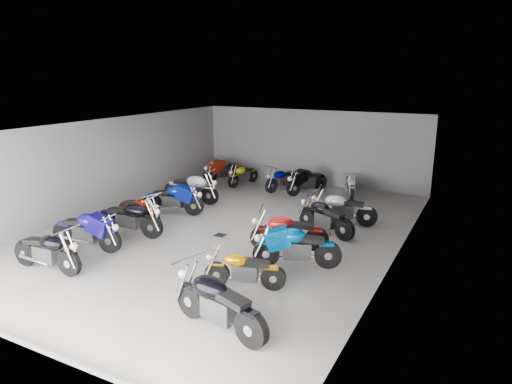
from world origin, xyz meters
TOP-DOWN VIEW (x-y plane):
  - ground at (0.00, 0.00)m, footprint 14.00×14.00m
  - wall_back at (0.00, 7.00)m, footprint 10.00×0.10m
  - wall_left at (-5.00, 0.00)m, footprint 0.10×14.00m
  - wall_right at (5.00, 0.00)m, footprint 0.10×14.00m
  - ceiling at (0.00, 0.00)m, footprint 10.00×14.00m
  - drain_grate at (0.00, -0.50)m, footprint 0.32×0.32m
  - motorcycle_left_a at (-2.40, -4.59)m, footprint 2.14×0.44m
  - motorcycle_left_b at (-2.65, -3.11)m, footprint 2.24×0.51m
  - motorcycle_left_c at (-2.39, -1.74)m, footprint 2.26×0.55m
  - motorcycle_left_d at (-2.85, -0.80)m, footprint 1.96×0.54m
  - motorcycle_left_e at (-2.55, 0.59)m, footprint 2.16×0.74m
  - motorcycle_left_f at (-2.84, 2.09)m, footprint 2.31×0.47m
  - motorcycle_right_a at (2.73, -4.94)m, footprint 2.28×0.70m
  - motorcycle_right_b at (2.29, -3.16)m, footprint 1.81×0.69m
  - motorcycle_right_c at (2.89, -1.58)m, footprint 2.09×1.03m
  - motorcycle_right_d at (2.27, -0.63)m, footprint 2.07×0.90m
  - motorcycle_right_e at (2.71, 1.12)m, footprint 2.02×0.95m
  - motorcycle_right_f at (2.91, 2.18)m, footprint 2.14×0.63m
  - motorcycle_back_a at (-3.59, 5.55)m, footprint 0.96×2.02m
  - motorcycle_back_b at (-2.46, 5.33)m, footprint 0.49×1.91m
  - motorcycle_back_c at (-0.58, 5.32)m, footprint 0.79×1.88m
  - motorcycle_back_d at (0.48, 5.31)m, footprint 1.01×2.03m
  - motorcycle_back_e at (2.16, 5.69)m, footprint 0.83×1.83m

SIDE VIEW (x-z plane):
  - ground at x=0.00m, z-range 0.00..0.00m
  - drain_grate at x=0.00m, z-range 0.00..0.01m
  - motorcycle_right_b at x=2.29m, z-range 0.04..0.86m
  - motorcycle_back_b at x=-2.46m, z-range 0.04..0.88m
  - motorcycle_back_e at x=2.16m, z-range 0.04..0.88m
  - motorcycle_back_c at x=-0.58m, z-range 0.04..0.90m
  - motorcycle_left_d at x=-2.85m, z-range 0.04..0.91m
  - motorcycle_right_e at x=2.71m, z-range 0.04..0.98m
  - motorcycle_back_a at x=-3.59m, z-range 0.04..0.98m
  - motorcycle_left_a at x=-2.40m, z-range 0.04..0.98m
  - motorcycle_right_d at x=2.27m, z-range 0.04..0.99m
  - motorcycle_back_d at x=0.48m, z-range 0.04..0.99m
  - motorcycle_right_f at x=2.91m, z-range 0.04..0.99m
  - motorcycle_left_e at x=-2.55m, z-range 0.04..1.02m
  - motorcycle_right_c at x=2.89m, z-range 0.04..1.02m
  - motorcycle_left_b at x=-2.65m, z-range 0.05..1.03m
  - motorcycle_left_c at x=-2.39m, z-range 0.05..1.04m
  - motorcycle_left_f at x=-2.84m, z-range 0.05..1.06m
  - motorcycle_right_a at x=2.73m, z-range 0.05..1.06m
  - wall_back at x=0.00m, z-range 0.00..3.20m
  - wall_left at x=-5.00m, z-range 0.00..3.20m
  - wall_right at x=5.00m, z-range 0.00..3.20m
  - ceiling at x=0.00m, z-range 3.20..3.24m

